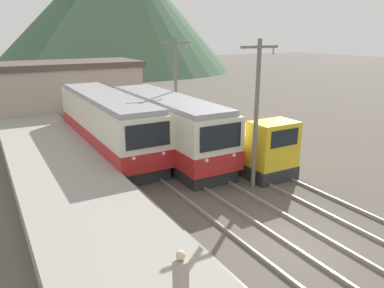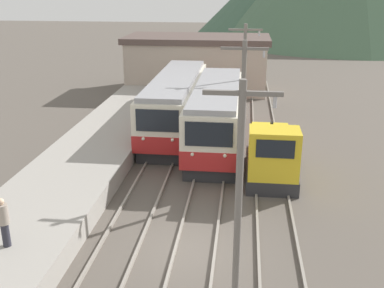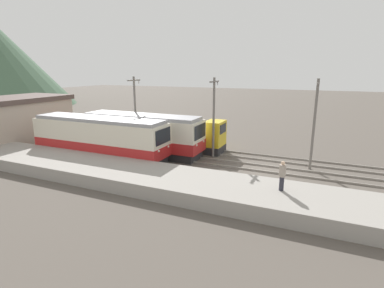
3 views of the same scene
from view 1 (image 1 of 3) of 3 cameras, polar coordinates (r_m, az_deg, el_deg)
name	(u,v)px [view 1 (image 1 of 3)]	position (r m, az deg, el deg)	size (l,w,h in m)	color
ground_plane	(303,244)	(14.28, 16.58, -14.45)	(200.00, 200.00, 0.00)	#564F47
track_left	(244,264)	(12.72, 8.00, -17.69)	(1.54, 60.00, 0.14)	gray
track_center	(307,241)	(14.37, 17.18, -13.96)	(1.54, 60.00, 0.14)	gray
track_right	(362,221)	(16.49, 24.51, -10.63)	(1.54, 60.00, 0.14)	gray
commuter_train_left	(108,126)	(23.70, -12.67, 2.74)	(2.84, 12.75, 3.63)	#28282B
commuter_train_center	(167,129)	(22.40, -3.88, 2.34)	(2.84, 11.63, 3.65)	#28282B
shunting_locomotive	(255,149)	(20.36, 9.52, -0.76)	(2.40, 4.96, 3.00)	#28282B
catenary_mast_mid	(257,110)	(17.44, 9.82, 5.11)	(2.00, 0.20, 6.96)	slate
catenary_mast_far	(176,88)	(24.13, -2.48, 8.48)	(2.00, 0.20, 6.96)	slate
person_on_platform	(181,282)	(8.88, -1.71, -20.27)	(0.38, 0.38, 1.75)	#282833
station_building	(67,89)	(35.18, -18.53, 7.96)	(12.60, 6.30, 4.81)	#AD9E8E
mountain_backdrop	(107,15)	(79.70, -12.79, 18.66)	(45.53, 46.14, 23.23)	#47664C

